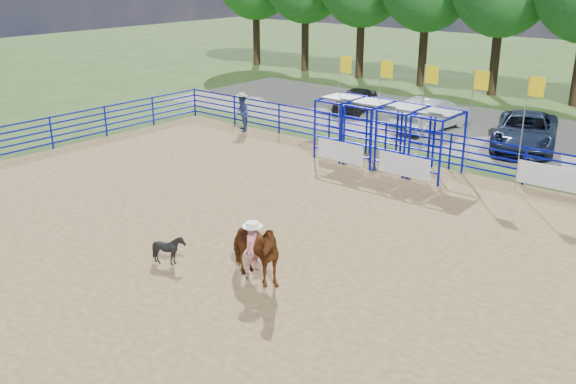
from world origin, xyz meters
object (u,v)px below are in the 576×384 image
(car_a, at_px, (355,100))
(car_b, at_px, (432,114))
(spectator_cowboy, at_px, (242,113))
(car_c, at_px, (525,131))
(calf, at_px, (169,249))
(horse_and_rider, at_px, (253,249))

(car_a, distance_m, car_b, 5.27)
(spectator_cowboy, bearing_deg, car_c, 26.21)
(car_a, xyz_separation_m, car_c, (10.02, -1.34, 0.13))
(calf, relative_size, car_b, 0.18)
(calf, height_order, car_a, car_a)
(calf, bearing_deg, car_a, 33.77)
(car_a, bearing_deg, spectator_cowboy, -116.84)
(car_a, relative_size, car_b, 0.79)
(calf, xyz_separation_m, car_a, (-6.84, 19.25, 0.21))
(car_c, bearing_deg, car_a, 156.01)
(spectator_cowboy, relative_size, car_c, 0.33)
(calf, relative_size, spectator_cowboy, 0.46)
(calf, bearing_deg, horse_and_rider, -59.51)
(spectator_cowboy, height_order, car_a, spectator_cowboy)
(calf, distance_m, spectator_cowboy, 14.88)
(spectator_cowboy, distance_m, car_a, 7.43)
(horse_and_rider, relative_size, car_a, 0.61)
(calf, relative_size, car_a, 0.23)
(car_b, height_order, car_c, car_b)
(calf, distance_m, car_c, 18.19)
(car_b, distance_m, car_c, 4.85)
(car_c, bearing_deg, car_b, 158.54)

